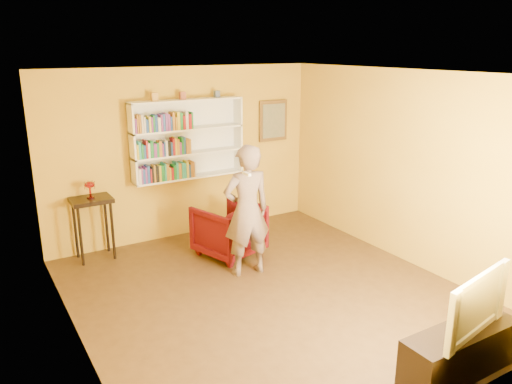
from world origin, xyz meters
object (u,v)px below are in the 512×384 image
tv_cabinet (460,351)px  person (247,211)px  television (467,301)px  console_table (92,209)px  ruby_lustre (90,186)px  armchair (229,230)px  bookshelf (186,139)px

tv_cabinet → person: bearing=102.0°
tv_cabinet → television: television is taller
console_table → person: size_ratio=0.51×
ruby_lustre → television: bearing=-63.3°
television → console_table: bearing=106.0°
console_table → armchair: size_ratio=1.07×
console_table → tv_cabinet: console_table is taller
bookshelf → console_table: size_ratio=1.96×
console_table → bookshelf: bearing=5.8°
ruby_lustre → armchair: 2.07m
console_table → ruby_lustre: (-0.00, 0.00, 0.33)m
bookshelf → television: bearing=-81.5°
ruby_lustre → tv_cabinet: (2.26, -4.50, -0.86)m
console_table → armchair: console_table is taller
person → tv_cabinet: (0.62, -2.92, -0.67)m
ruby_lustre → tv_cabinet: 5.11m
bookshelf → armchair: bearing=-80.9°
ruby_lustre → person: person is taller
armchair → person: person is taller
bookshelf → tv_cabinet: (0.70, -4.66, -1.37)m
bookshelf → television: (0.70, -4.66, -0.84)m
bookshelf → tv_cabinet: size_ratio=1.41×
armchair → tv_cabinet: (0.53, -3.61, -0.16)m
person → tv_cabinet: person is taller
armchair → person: (-0.09, -0.69, 0.51)m
person → tv_cabinet: size_ratio=1.40×
bookshelf → television: bookshelf is taller
ruby_lustre → console_table: bearing=-53.1°
armchair → tv_cabinet: 3.66m
bookshelf → television: size_ratio=1.72×
bookshelf → person: bookshelf is taller
ruby_lustre → armchair: ruby_lustre is taller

